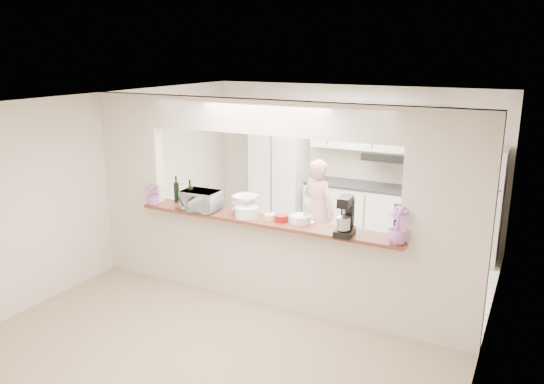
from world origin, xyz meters
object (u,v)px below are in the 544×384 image
Objects in this scene: toaster_oven at (201,201)px; person at (318,211)px; refrigerator at (475,204)px; stand_mixer at (345,218)px.

person is at bearing 57.86° from toaster_oven.
refrigerator is 3.00m from stand_mixer.
refrigerator is 3.89× the size of stand_mixer.
stand_mixer reaches higher than toaster_oven.
toaster_oven is 0.30× the size of person.
stand_mixer is 2.01m from person.
toaster_oven is 1.93m from person.
stand_mixer is 0.28× the size of person.
toaster_oven is at bearing 178.95° from stand_mixer.
toaster_oven is at bearing 79.28° from person.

